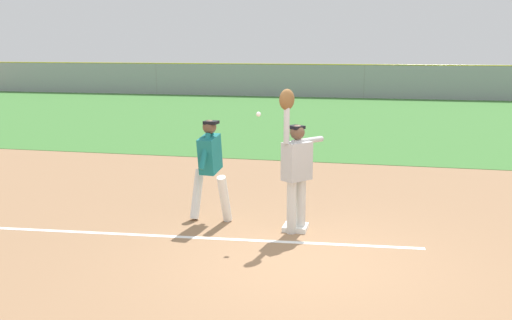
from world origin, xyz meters
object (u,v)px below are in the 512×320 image
Objects in this scene: parked_car_red at (316,81)px; baseball at (259,114)px; parked_car_tan at (253,80)px; parked_car_white at (472,83)px; first_base at (295,227)px; fielder at (296,163)px; parked_car_green at (397,82)px; runner at (210,163)px.

baseball is at bearing -86.57° from parked_car_red.
parked_car_white is at bearing 0.24° from parked_car_tan.
parked_car_tan is (-6.98, 28.04, 0.63)m from first_base.
fielder is at bearing -85.29° from first_base.
parked_car_white is at bearing -63.61° from fielder.
parked_car_tan is at bearing 102.80° from baseball.
fielder is 0.51× the size of parked_car_red.
fielder reaches higher than parked_car_white.
parked_car_red and parked_car_green have the same top height.
fielder reaches higher than baseball.
parked_car_green reaches higher than first_base.
fielder reaches higher than parked_car_green.
runner is at bearing -78.30° from parked_car_tan.
fielder is at bearing -6.23° from runner.
first_base is at bearing -2.05° from runner.
runner is at bearing 154.83° from baseball.
parked_car_white is at bearing 75.78° from baseball.
fielder is 30.81× the size of baseball.
parked_car_white is (6.60, 27.98, 0.63)m from first_base.
runner is 28.25m from parked_car_green.
first_base is 1.09m from fielder.
parked_car_green is at bearing 174.68° from parked_car_white.
fielder is 1.33× the size of runner.
parked_car_red is at bearing 175.23° from parked_car_green.
fielder is 0.52× the size of parked_car_tan.
parked_car_red is at bearing -44.66° from fielder.
fielder is 0.50× the size of parked_car_green.
fielder is at bearing -105.86° from parked_car_white.
fielder is at bearing 13.85° from baseball.
parked_car_red is (-2.83, 28.08, 0.63)m from first_base.
baseball is 29.15m from parked_car_white.
parked_car_green is at bearing 0.04° from parked_car_red.
parked_car_red is (-2.84, 28.19, -0.45)m from fielder.
fielder is 28.86m from parked_car_white.
runner is 28.41m from parked_car_tan.
parked_car_green is at bearing 84.42° from baseball.
fielder is at bearing -85.40° from parked_car_red.
runner reaches higher than parked_car_red.
runner is 0.38× the size of parked_car_white.
baseball reaches higher than first_base.
first_base is at bearing -75.50° from parked_car_tan.
parked_car_red is 0.97× the size of parked_car_green.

